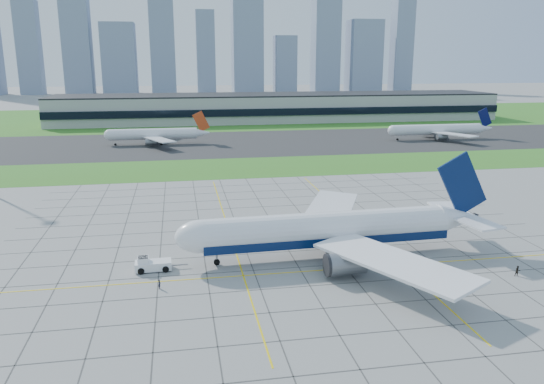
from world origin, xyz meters
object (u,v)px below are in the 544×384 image
(crew_near, at_px, (159,284))
(distant_jet_2, at_px, (438,129))
(pushback_tug, at_px, (151,264))
(distant_jet_1, at_px, (155,134))
(crew_far, at_px, (518,271))
(airliner, at_px, (329,230))

(crew_near, bearing_deg, distant_jet_2, -31.18)
(distant_jet_2, bearing_deg, pushback_tug, -131.84)
(distant_jet_1, xyz_separation_m, distant_jet_2, (126.41, -7.06, 0.00))
(pushback_tug, xyz_separation_m, crew_far, (60.34, -13.35, -0.20))
(pushback_tug, height_order, distant_jet_1, distant_jet_1)
(airliner, height_order, pushback_tug, airliner)
(crew_near, relative_size, crew_far, 0.88)
(airliner, height_order, crew_near, airliner)
(crew_far, distance_m, distant_jet_2, 162.26)
(airliner, relative_size, distant_jet_2, 1.24)
(crew_far, bearing_deg, distant_jet_2, 76.11)
(pushback_tug, relative_size, distant_jet_1, 0.21)
(pushback_tug, distance_m, distant_jet_1, 143.74)
(distant_jet_2, bearing_deg, distant_jet_1, 176.80)
(distant_jet_2, bearing_deg, crew_far, -112.45)
(airliner, distance_m, pushback_tug, 32.06)
(distant_jet_1, bearing_deg, pushback_tug, -88.35)
(crew_far, bearing_deg, pushback_tug, 176.09)
(pushback_tug, bearing_deg, distant_jet_2, 46.29)
(crew_near, distance_m, crew_far, 59.02)
(distant_jet_1, distance_m, distant_jet_2, 126.61)
(distant_jet_1, bearing_deg, airliner, -75.85)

